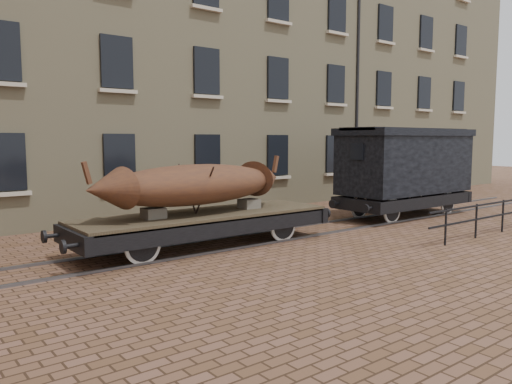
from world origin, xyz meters
TOP-DOWN VIEW (x-y plane):
  - ground at (0.00, 0.00)m, footprint 90.00×90.00m
  - warehouse_cream at (3.00, 9.99)m, footprint 40.00×10.19m
  - rail_track at (0.00, 0.00)m, footprint 30.00×1.52m
  - flatcar_wagon at (-2.27, 0.00)m, footprint 7.84×2.13m
  - iron_boat at (-2.53, 0.00)m, footprint 6.04×2.06m
  - goods_van at (6.51, -0.00)m, footprint 6.32×2.30m

SIDE VIEW (x-z plane):
  - ground at x=0.00m, z-range 0.00..0.00m
  - rail_track at x=0.00m, z-range 0.00..0.06m
  - flatcar_wagon at x=-2.27m, z-range 0.15..1.33m
  - iron_boat at x=-2.53m, z-range 0.96..2.43m
  - goods_van at x=6.51m, z-range 0.41..3.68m
  - warehouse_cream at x=3.00m, z-range 0.00..14.00m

